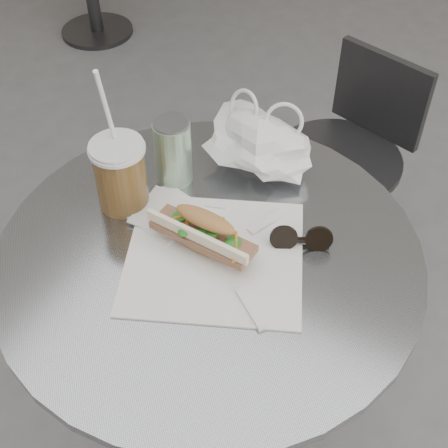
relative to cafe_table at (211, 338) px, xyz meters
The scene contains 9 objects.
cafe_table is the anchor object (origin of this frame).
chair_far 0.76m from the cafe_table, 90.14° to the left, with size 0.36×0.39×0.69m.
sandwich_paper 0.28m from the cafe_table, 28.77° to the right, with size 0.31×0.29×0.00m, color white.
banh_mi 0.31m from the cafe_table, behind, with size 0.24×0.10×0.08m.
iced_coffee 0.40m from the cafe_table, behind, with size 0.10×0.10×0.30m.
sunglasses 0.34m from the cafe_table, 33.35° to the left, with size 0.11×0.07×0.05m.
plastic_bag 0.41m from the cafe_table, 98.53° to the left, with size 0.21×0.16×0.11m, color silver, non-canonical shape.
napkin_stack 0.30m from the cafe_table, 162.09° to the left, with size 0.14×0.14×0.01m.
drink_can 0.40m from the cafe_table, 140.50° to the left, with size 0.07×0.07×0.14m.
Camera 1 is at (0.39, -0.42, 1.56)m, focal length 50.00 mm.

